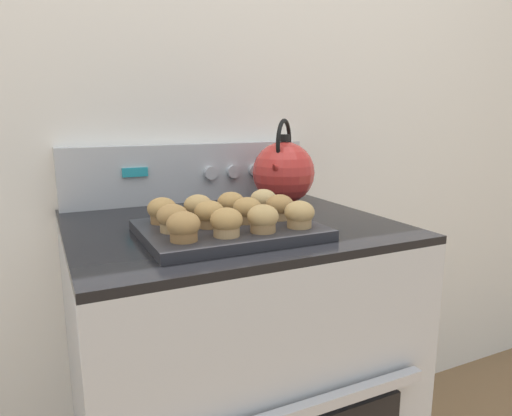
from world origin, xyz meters
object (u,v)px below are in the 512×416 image
(muffin_r1_c1, at_px, (209,214))
(tea_kettle, at_px, (283,172))
(muffin_pan, at_px, (229,230))
(muffin_r2_c2, at_px, (231,204))
(muffin_r0_c0, at_px, (184,227))
(muffin_r1_c2, at_px, (246,210))
(muffin_r2_c0, at_px, (162,211))
(muffin_r0_c2, at_px, (263,219))
(muffin_r0_c1, at_px, (226,222))
(stove_range, at_px, (230,387))
(muffin_r2_c1, at_px, (198,207))
(muffin_r0_c3, at_px, (299,214))
(muffin_r1_c3, at_px, (280,207))
(muffin_r2_c3, at_px, (263,201))
(muffin_r1_c0, at_px, (173,218))

(muffin_r1_c1, relative_size, tea_kettle, 0.26)
(muffin_pan, bearing_deg, muffin_r2_c2, 64.16)
(muffin_r0_c0, distance_m, muffin_r2_c2, 0.23)
(muffin_r1_c2, bearing_deg, tea_kettle, 47.44)
(muffin_pan, bearing_deg, muffin_r2_c0, 146.95)
(muffin_r0_c2, bearing_deg, muffin_r1_c2, 88.21)
(muffin_r0_c1, xyz_separation_m, muffin_r1_c2, (0.08, 0.09, 0.00))
(stove_range, height_order, muffin_r2_c1, muffin_r2_c1)
(muffin_r0_c2, distance_m, muffin_r0_c3, 0.09)
(muffin_r1_c2, bearing_deg, muffin_r1_c3, -0.50)
(muffin_r2_c1, bearing_deg, muffin_r2_c2, 0.59)
(muffin_r1_c3, bearing_deg, muffin_r2_c1, 154.68)
(muffin_pan, distance_m, muffin_r2_c1, 0.10)
(muffin_r1_c3, height_order, muffin_r2_c3, same)
(muffin_r1_c3, distance_m, muffin_r2_c0, 0.26)
(muffin_r1_c0, relative_size, muffin_r1_c3, 1.00)
(muffin_r0_c2, distance_m, muffin_r2_c1, 0.19)
(stove_range, xyz_separation_m, muffin_r2_c0, (-0.17, -0.04, 0.50))
(muffin_r0_c3, xyz_separation_m, muffin_r2_c0, (-0.25, 0.16, 0.00))
(muffin_r0_c1, distance_m, tea_kettle, 0.47)
(muffin_r0_c0, xyz_separation_m, muffin_r2_c3, (0.25, 0.17, 0.00))
(muffin_r2_c1, bearing_deg, muffin_pan, -62.87)
(muffin_r0_c2, distance_m, muffin_r1_c1, 0.12)
(muffin_r2_c1, bearing_deg, muffin_r1_c1, -91.29)
(muffin_r1_c0, height_order, muffin_r1_c3, same)
(muffin_r2_c0, distance_m, muffin_r2_c1, 0.08)
(muffin_r0_c0, distance_m, muffin_r1_c1, 0.12)
(muffin_r0_c3, bearing_deg, muffin_r2_c3, 90.27)
(muffin_r0_c1, bearing_deg, muffin_r0_c3, 0.05)
(muffin_r1_c1, bearing_deg, muffin_r2_c0, 135.31)
(muffin_r1_c0, height_order, tea_kettle, tea_kettle)
(muffin_r1_c0, distance_m, muffin_r1_c3, 0.25)
(muffin_r0_c0, bearing_deg, tea_kettle, 40.14)
(muffin_r0_c2, relative_size, muffin_r2_c3, 1.00)
(muffin_r2_c3, relative_size, tea_kettle, 0.26)
(muffin_r0_c3, distance_m, muffin_r1_c0, 0.27)
(muffin_r1_c3, height_order, tea_kettle, tea_kettle)
(muffin_r2_c2, bearing_deg, muffin_r0_c2, -89.96)
(muffin_r0_c2, bearing_deg, muffin_r2_c2, 90.04)
(muffin_r0_c3, bearing_deg, muffin_r1_c0, 162.08)
(muffin_r0_c0, relative_size, muffin_r2_c3, 1.00)
(muffin_r1_c2, bearing_deg, muffin_r2_c3, 44.49)
(muffin_r1_c2, xyz_separation_m, muffin_r2_c0, (-0.17, 0.08, 0.00))
(muffin_r2_c1, xyz_separation_m, muffin_r2_c2, (0.08, 0.00, 0.00))
(muffin_r1_c0, distance_m, muffin_r1_c2, 0.17)
(muffin_r0_c2, height_order, tea_kettle, tea_kettle)
(muffin_r0_c0, xyz_separation_m, muffin_r0_c3, (0.25, -0.00, 0.00))
(muffin_r2_c0, xyz_separation_m, tea_kettle, (0.40, 0.18, 0.04))
(muffin_r0_c1, bearing_deg, muffin_r1_c0, 136.31)
(muffin_pan, xyz_separation_m, tea_kettle, (0.28, 0.26, 0.08))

